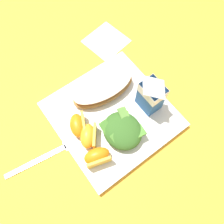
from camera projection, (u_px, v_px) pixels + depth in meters
ground at (112, 116)px, 0.59m from camera, size 3.00×3.00×0.00m
white_plate at (112, 115)px, 0.58m from camera, size 0.28×0.28×0.02m
cheesy_pizza_bread at (103, 88)px, 0.58m from camera, size 0.10×0.18×0.04m
green_salad_pile at (122, 130)px, 0.53m from camera, size 0.10×0.09×0.04m
milk_carton at (152, 94)px, 0.53m from camera, size 0.06×0.04×0.11m
orange_wedge_front at (78, 125)px, 0.54m from camera, size 0.07×0.06×0.04m
orange_wedge_middle at (89, 136)px, 0.53m from camera, size 0.07×0.07×0.04m
orange_wedge_rear at (97, 157)px, 0.51m from camera, size 0.05×0.07×0.04m
paper_napkin at (106, 41)px, 0.68m from camera, size 0.13×0.13×0.00m
metal_fork at (49, 155)px, 0.54m from camera, size 0.04×0.19×0.01m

